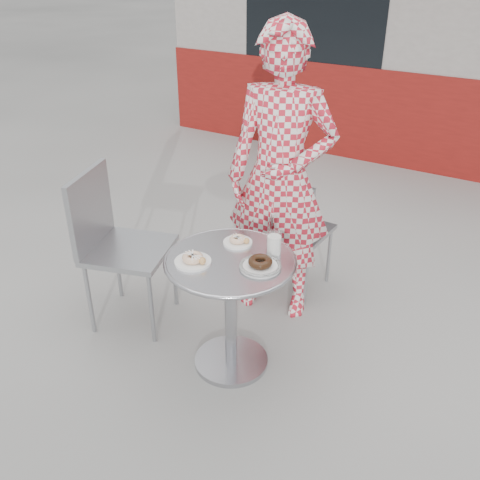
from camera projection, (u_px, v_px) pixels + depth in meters
The scene contains 10 objects.
ground at pixel (231, 366), 3.07m from camera, with size 60.00×60.00×0.00m, color #A3A09B.
storefront at pixel (469, 3), 6.52m from camera, with size 6.02×4.55×3.00m.
bistro_table at pixel (230, 286), 2.84m from camera, with size 0.69×0.69×0.70m.
chair_far at pixel (294, 253), 3.66m from camera, with size 0.43×0.43×0.86m.
chair_left at pixel (130, 277), 3.33m from camera, with size 0.59×0.59×0.98m.
seated_person at pixel (281, 178), 3.17m from camera, with size 0.66×0.43×1.81m, color #B71C2B.
plate_far at pixel (238, 241), 2.89m from camera, with size 0.16×0.16×0.04m.
plate_near at pixel (193, 260), 2.71m from camera, with size 0.19×0.19×0.05m.
plate_checker at pixel (260, 265), 2.67m from camera, with size 0.21×0.21×0.06m.
milk_cup at pixel (274, 244), 2.78m from camera, with size 0.08×0.08×0.12m.
Camera 1 is at (1.24, -1.98, 2.12)m, focal length 40.00 mm.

